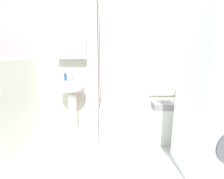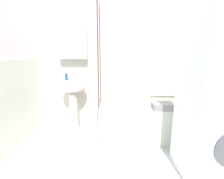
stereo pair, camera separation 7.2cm
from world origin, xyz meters
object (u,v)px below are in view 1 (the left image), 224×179
shampoo_bottle (184,94)px  towel_folded (162,106)px  soap_dispenser (65,77)px  washer_dryer_stack (220,95)px  bathtub (149,119)px  body_wash_bottle (179,91)px  sink (72,95)px

shampoo_bottle → towel_folded: 0.78m
towel_folded → soap_dispenser: bearing=161.1°
shampoo_bottle → washer_dryer_stack: bearing=-98.6°
bathtub → body_wash_bottle: bearing=27.2°
soap_dispenser → bathtub: (1.35, -0.24, -0.64)m
sink → body_wash_bottle: bearing=3.5°
sink → shampoo_bottle: (1.91, 0.11, -0.01)m
towel_folded → washer_dryer_stack: size_ratio=0.16×
shampoo_bottle → bathtub: bearing=-156.5°
shampoo_bottle → body_wash_bottle: body_wash_bottle is taller
bathtub → soap_dispenser: bearing=170.0°
sink → bathtub: bearing=-8.4°
soap_dispenser → body_wash_bottle: size_ratio=0.55×
bathtub → washer_dryer_stack: size_ratio=0.88×
soap_dispenser → bathtub: 1.51m
body_wash_bottle → towel_folded: size_ratio=0.85×
soap_dispenser → towel_folded: soap_dispenser is taller
soap_dispenser → towel_folded: bearing=-18.9°
bathtub → washer_dryer_stack: 1.15m
sink → soap_dispenser: soap_dispenser is taller
bathtub → shampoo_bottle: shampoo_bottle is taller
washer_dryer_stack → bathtub: bearing=120.0°
sink → towel_folded: bearing=-18.2°
shampoo_bottle → towel_folded: bearing=-134.6°
sink → shampoo_bottle: sink is taller
sink → washer_dryer_stack: bearing=-30.9°
soap_dispenser → sink: bearing=-26.3°
bathtub → shampoo_bottle: 0.80m
soap_dispenser → bathtub: soap_dispenser is taller
body_wash_bottle → washer_dryer_stack: (-0.08, -1.15, 0.23)m
sink → body_wash_bottle: 1.82m
shampoo_bottle → body_wash_bottle: size_ratio=0.69×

